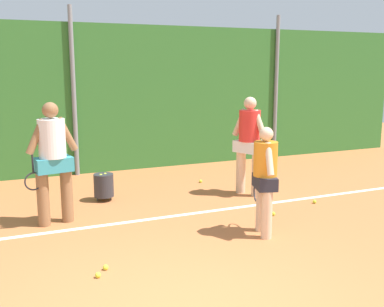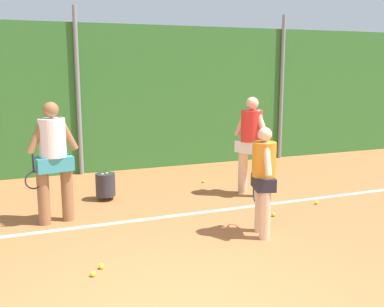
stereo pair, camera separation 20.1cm
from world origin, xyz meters
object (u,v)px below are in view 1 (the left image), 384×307
at_px(player_midcourt, 53,157).
at_px(player_foreground_near, 265,175).
at_px(tennis_ball_3, 106,267).
at_px(tennis_ball_0, 314,202).
at_px(tennis_ball_5, 98,275).
at_px(player_backcourt_far, 249,140).
at_px(tennis_ball_2, 273,214).
at_px(tennis_ball_7, 201,181).
at_px(ball_hopper, 104,185).

bearing_deg(player_midcourt, player_foreground_near, 138.23).
bearing_deg(tennis_ball_3, player_foreground_near, 7.22).
relative_size(tennis_ball_0, tennis_ball_5, 1.00).
height_order(player_midcourt, tennis_ball_0, player_midcourt).
bearing_deg(player_backcourt_far, tennis_ball_2, -36.25).
height_order(tennis_ball_2, tennis_ball_3, same).
distance_m(tennis_ball_0, tennis_ball_5, 4.45).
bearing_deg(player_foreground_near, player_backcourt_far, -7.28).
bearing_deg(tennis_ball_5, player_foreground_near, 10.69).
bearing_deg(tennis_ball_0, tennis_ball_7, 120.70).
height_order(player_midcourt, ball_hopper, player_midcourt).
xyz_separation_m(player_foreground_near, player_backcourt_far, (0.87, 1.97, 0.16)).
bearing_deg(tennis_ball_5, ball_hopper, 76.47).
height_order(tennis_ball_3, tennis_ball_7, same).
height_order(tennis_ball_2, tennis_ball_7, same).
bearing_deg(tennis_ball_5, player_midcourt, 95.77).
bearing_deg(ball_hopper, tennis_ball_2, -39.41).
height_order(player_midcourt, tennis_ball_2, player_midcourt).
relative_size(player_foreground_near, player_midcourt, 0.83).
xyz_separation_m(player_foreground_near, tennis_ball_3, (-2.41, -0.31, -0.86)).
bearing_deg(tennis_ball_5, player_backcourt_far, 35.67).
xyz_separation_m(player_foreground_near, player_midcourt, (-2.76, 1.68, 0.18)).
bearing_deg(tennis_ball_5, tennis_ball_0, 18.92).
distance_m(player_midcourt, tennis_ball_2, 3.66).
distance_m(player_backcourt_far, tennis_ball_0, 1.64).
bearing_deg(tennis_ball_0, ball_hopper, 154.33).
bearing_deg(tennis_ball_5, tennis_ball_3, 53.57).
distance_m(tennis_ball_0, tennis_ball_3, 4.27).
bearing_deg(ball_hopper, player_midcourt, -135.39).
bearing_deg(tennis_ball_2, tennis_ball_0, 15.88).
height_order(player_foreground_near, player_midcourt, player_midcourt).
distance_m(tennis_ball_0, tennis_ball_7, 2.52).
height_order(player_foreground_near, tennis_ball_2, player_foreground_near).
bearing_deg(tennis_ball_2, player_midcourt, 163.19).
xyz_separation_m(tennis_ball_3, tennis_ball_5, (-0.13, -0.17, 0.00)).
bearing_deg(tennis_ball_5, tennis_ball_2, 19.93).
height_order(ball_hopper, tennis_ball_7, ball_hopper).
height_order(player_backcourt_far, tennis_ball_2, player_backcourt_far).
distance_m(ball_hopper, tennis_ball_3, 3.01).
distance_m(player_midcourt, tennis_ball_7, 3.61).
bearing_deg(tennis_ball_3, tennis_ball_2, 17.77).
xyz_separation_m(tennis_ball_0, tennis_ball_2, (-1.07, -0.30, 0.00)).
bearing_deg(ball_hopper, tennis_ball_5, -103.53).
bearing_deg(tennis_ball_3, tennis_ball_0, 17.28).
relative_size(ball_hopper, tennis_ball_5, 7.78).
xyz_separation_m(tennis_ball_2, tennis_ball_5, (-3.14, -1.14, 0.00)).
bearing_deg(tennis_ball_3, tennis_ball_7, 50.92).
relative_size(player_foreground_near, tennis_ball_0, 24.14).
relative_size(tennis_ball_2, tennis_ball_3, 1.00).
relative_size(player_backcourt_far, tennis_ball_5, 28.45).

